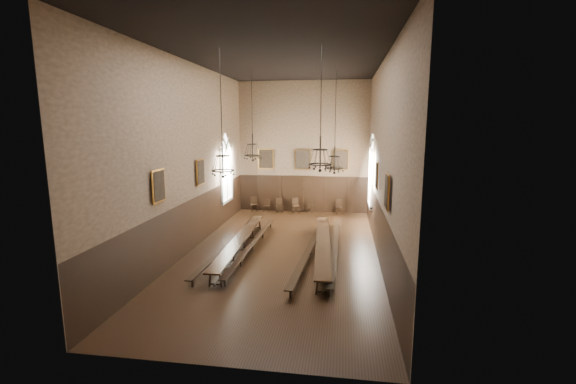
% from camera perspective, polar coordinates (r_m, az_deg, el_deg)
% --- Properties ---
extents(floor, '(9.00, 18.00, 0.02)m').
position_cam_1_polar(floor, '(18.77, -0.79, -8.96)').
color(floor, black).
rests_on(floor, ground).
extents(ceiling, '(9.00, 18.00, 0.02)m').
position_cam_1_polar(ceiling, '(17.99, -0.86, 19.35)').
color(ceiling, black).
rests_on(ceiling, ground).
extents(wall_back, '(9.00, 0.02, 9.00)m').
position_cam_1_polar(wall_back, '(26.73, 2.24, 6.59)').
color(wall_back, '#8B7055').
rests_on(wall_back, ground).
extents(wall_front, '(9.00, 0.02, 9.00)m').
position_cam_1_polar(wall_front, '(9.11, -9.77, -0.19)').
color(wall_front, '#8B7055').
rests_on(wall_front, ground).
extents(wall_left, '(0.02, 18.00, 9.00)m').
position_cam_1_polar(wall_left, '(19.06, -14.39, 4.91)').
color(wall_left, '#8B7055').
rests_on(wall_left, ground).
extents(wall_right, '(0.02, 18.00, 9.00)m').
position_cam_1_polar(wall_right, '(17.69, 13.81, 4.56)').
color(wall_right, '#8B7055').
rests_on(wall_right, ground).
extents(wainscot_panelling, '(9.00, 18.00, 2.50)m').
position_cam_1_polar(wainscot_panelling, '(18.40, -0.80, -5.24)').
color(wainscot_panelling, black).
rests_on(wainscot_panelling, floor).
extents(table_left, '(0.94, 9.09, 0.71)m').
position_cam_1_polar(table_left, '(18.86, -7.09, -7.78)').
color(table_left, black).
rests_on(table_left, floor).
extents(table_right, '(1.18, 9.34, 0.73)m').
position_cam_1_polar(table_right, '(18.25, 5.17, -8.33)').
color(table_right, black).
rests_on(table_right, floor).
extents(bench_left_outer, '(0.74, 9.23, 0.42)m').
position_cam_1_polar(bench_left_outer, '(19.04, -8.55, -7.92)').
color(bench_left_outer, black).
rests_on(bench_left_outer, floor).
extents(bench_left_inner, '(0.43, 9.33, 0.42)m').
position_cam_1_polar(bench_left_inner, '(19.00, -5.22, -7.89)').
color(bench_left_inner, black).
rests_on(bench_left_inner, floor).
extents(bench_right_inner, '(0.97, 10.25, 0.46)m').
position_cam_1_polar(bench_right_inner, '(18.39, 3.36, -8.38)').
color(bench_right_inner, black).
rests_on(bench_right_inner, floor).
extents(bench_right_outer, '(0.48, 10.38, 0.47)m').
position_cam_1_polar(bench_right_outer, '(18.70, 6.98, -8.12)').
color(bench_right_outer, black).
rests_on(bench_right_outer, floor).
extents(chair_0, '(0.55, 0.55, 1.02)m').
position_cam_1_polar(chair_0, '(27.42, -5.05, -2.21)').
color(chair_0, black).
rests_on(chair_0, floor).
extents(chair_1, '(0.44, 0.44, 0.89)m').
position_cam_1_polar(chair_1, '(27.19, -3.20, -2.38)').
color(chair_1, black).
rests_on(chair_1, floor).
extents(chair_2, '(0.54, 0.54, 0.97)m').
position_cam_1_polar(chair_2, '(27.04, -1.26, -2.38)').
color(chair_2, black).
rests_on(chair_2, floor).
extents(chair_3, '(0.58, 0.58, 1.03)m').
position_cam_1_polar(chair_3, '(26.83, 1.15, -2.43)').
color(chair_3, black).
rests_on(chair_3, floor).
extents(chair_4, '(0.43, 0.43, 0.89)m').
position_cam_1_polar(chair_4, '(26.75, 3.23, -2.59)').
color(chair_4, black).
rests_on(chair_4, floor).
extents(chair_6, '(0.49, 0.49, 0.97)m').
position_cam_1_polar(chair_6, '(26.71, 7.58, -2.62)').
color(chair_6, black).
rests_on(chair_6, floor).
extents(chandelier_back_left, '(0.95, 0.95, 4.75)m').
position_cam_1_polar(chandelier_back_left, '(20.99, -5.26, 6.19)').
color(chandelier_back_left, black).
rests_on(chandelier_back_left, ceiling).
extents(chandelier_back_right, '(0.91, 0.91, 5.26)m').
position_cam_1_polar(chandelier_back_right, '(19.64, 6.91, 4.48)').
color(chandelier_back_right, black).
rests_on(chandelier_back_right, ceiling).
extents(chandelier_front_left, '(0.92, 0.92, 4.92)m').
position_cam_1_polar(chandelier_front_left, '(15.79, -9.64, 4.24)').
color(chandelier_front_left, black).
rests_on(chandelier_front_left, ceiling).
extents(chandelier_front_right, '(0.88, 0.88, 4.59)m').
position_cam_1_polar(chandelier_front_right, '(14.89, 4.79, 5.22)').
color(chandelier_front_right, black).
rests_on(chandelier_front_right, ceiling).
extents(portrait_back_0, '(1.10, 0.12, 1.40)m').
position_cam_1_polar(portrait_back_0, '(27.06, -3.31, 4.92)').
color(portrait_back_0, '#AE7429').
rests_on(portrait_back_0, wall_back).
extents(portrait_back_1, '(1.10, 0.12, 1.40)m').
position_cam_1_polar(portrait_back_1, '(26.67, 2.20, 4.86)').
color(portrait_back_1, '#AE7429').
rests_on(portrait_back_1, wall_back).
extents(portrait_back_2, '(1.10, 0.12, 1.40)m').
position_cam_1_polar(portrait_back_2, '(26.52, 7.81, 4.74)').
color(portrait_back_2, '#AE7429').
rests_on(portrait_back_2, wall_back).
extents(portrait_left_0, '(0.12, 1.00, 1.30)m').
position_cam_1_polar(portrait_left_0, '(20.01, -12.85, 2.90)').
color(portrait_left_0, '#AE7429').
rests_on(portrait_left_0, wall_left).
extents(portrait_left_1, '(0.12, 1.00, 1.30)m').
position_cam_1_polar(portrait_left_1, '(15.94, -18.63, 0.86)').
color(portrait_left_1, '#AE7429').
rests_on(portrait_left_1, wall_left).
extents(portrait_right_0, '(0.12, 1.00, 1.30)m').
position_cam_1_polar(portrait_right_0, '(18.75, 13.03, 2.43)').
color(portrait_right_0, '#AE7429').
rests_on(portrait_right_0, wall_right).
extents(portrait_right_1, '(0.12, 1.00, 1.30)m').
position_cam_1_polar(portrait_right_1, '(14.32, 14.47, 0.08)').
color(portrait_right_1, '#AE7429').
rests_on(portrait_right_1, wall_right).
extents(window_right, '(0.20, 2.20, 4.60)m').
position_cam_1_polar(window_right, '(23.24, 12.23, 3.13)').
color(window_right, white).
rests_on(window_right, wall_right).
extents(window_left, '(0.20, 2.20, 4.60)m').
position_cam_1_polar(window_left, '(24.29, -9.14, 3.52)').
color(window_left, white).
rests_on(window_left, wall_left).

